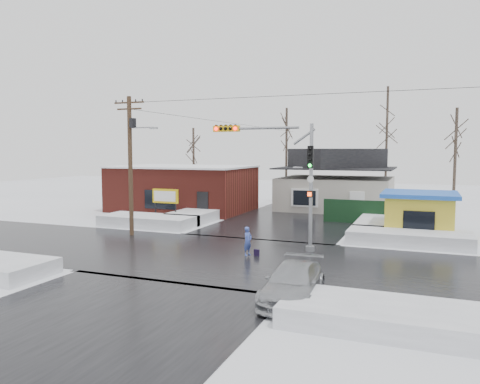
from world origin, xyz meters
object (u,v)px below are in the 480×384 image
at_px(car, 293,283).
at_px(pedestrian, 248,241).
at_px(utility_pole, 131,157).
at_px(traffic_signal, 283,169).
at_px(marquee_sign, 165,197).
at_px(kiosk, 419,214).

bearing_deg(car, pedestrian, 120.23).
distance_m(utility_pole, car, 16.72).
bearing_deg(utility_pole, traffic_signal, -2.95).
relative_size(traffic_signal, utility_pole, 0.78).
relative_size(utility_pole, car, 1.95).
distance_m(marquee_sign, kiosk, 18.51).
bearing_deg(pedestrian, utility_pole, 90.92).
bearing_deg(utility_pole, marquee_sign, 100.13).
bearing_deg(marquee_sign, utility_pole, -79.87).
bearing_deg(kiosk, pedestrian, -132.14).
xyz_separation_m(kiosk, car, (-4.13, -15.61, -0.79)).
bearing_deg(utility_pole, car, -34.45).
xyz_separation_m(traffic_signal, pedestrian, (-1.27, -2.18, -3.78)).
distance_m(marquee_sign, pedestrian, 13.44).
xyz_separation_m(marquee_sign, car, (14.37, -15.11, -1.25)).
bearing_deg(traffic_signal, pedestrian, -120.18).
distance_m(traffic_signal, pedestrian, 4.55).
xyz_separation_m(utility_pole, kiosk, (17.43, 6.49, -3.65)).
height_order(traffic_signal, marquee_sign, traffic_signal).
relative_size(pedestrian, car, 0.33).
bearing_deg(car, utility_pole, 142.49).
relative_size(marquee_sign, pedestrian, 1.68).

